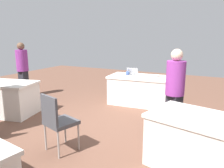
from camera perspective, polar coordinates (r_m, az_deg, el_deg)
ground_plane at (r=4.51m, az=-0.52°, el=-11.67°), size 14.40×14.40×0.00m
table_foreground at (r=6.07m, az=7.02°, el=-1.53°), size 1.68×1.00×0.77m
table_mid_right at (r=5.90m, az=-26.72°, el=-3.21°), size 1.81×1.20×0.77m
table_back_left at (r=3.37m, az=22.29°, el=-14.17°), size 1.60×1.19×0.77m
chair_tucked_left at (r=3.63m, az=-13.96°, el=-8.83°), size 0.55×0.55×0.96m
person_presenter at (r=4.18m, az=15.91°, el=-1.17°), size 0.48×0.48×1.61m
person_attendee_standing at (r=7.18m, az=-22.08°, el=4.07°), size 0.39×0.39×1.64m
laptop_silver at (r=6.01m, az=4.99°, el=2.50°), size 0.34×0.32×0.21m
yarn_ball at (r=6.07m, az=4.02°, el=2.78°), size 0.11×0.11×0.11m
scissors_red at (r=6.03m, az=11.69°, el=1.98°), size 0.18×0.12×0.01m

